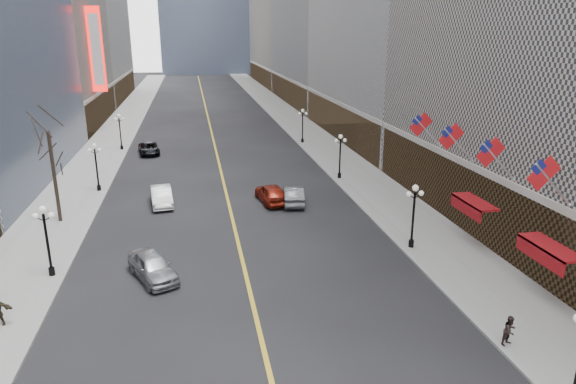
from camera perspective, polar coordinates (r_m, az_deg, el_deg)
name	(u,v)px	position (r m, az deg, el deg)	size (l,w,h in m)	color
sidewalk_east	(312,137)	(74.28, 2.63, 6.18)	(6.00, 230.00, 0.15)	gray
sidewalk_west	(109,144)	(73.24, -19.32, 5.05)	(6.00, 230.00, 0.15)	gray
lane_line	(210,128)	(82.25, -8.61, 7.05)	(0.25, 200.00, 0.02)	gold
streetlamp_east_1	(414,210)	(36.09, 13.80, -1.91)	(1.26, 0.44, 4.52)	black
streetlamp_east_2	(340,152)	(52.34, 5.81, 4.48)	(1.26, 0.44, 4.52)	black
streetlamp_east_3	(303,122)	(69.45, 1.64, 7.77)	(1.26, 0.44, 4.52)	black
streetlamp_west_1	(46,234)	(34.24, -25.29, -4.20)	(1.26, 0.44, 4.52)	black
streetlamp_west_2	(96,162)	(51.08, -20.56, 3.13)	(1.26, 0.44, 4.52)	black
streetlamp_west_3	(120,128)	(68.51, -18.18, 6.78)	(1.26, 0.44, 4.52)	black
flag_2	(546,176)	(30.06, 26.76, 1.56)	(2.87, 0.12, 2.87)	#B2B2B7
flag_3	(493,155)	(34.03, 21.81, 3.86)	(2.87, 0.12, 2.87)	#B2B2B7
flag_4	(453,139)	(38.24, 17.89, 5.65)	(2.87, 0.12, 2.87)	#B2B2B7
flag_5	(423,126)	(42.61, 14.75, 7.06)	(2.87, 0.12, 2.87)	#B2B2B7
awning_b	(548,249)	(31.81, 26.88, -5.68)	(1.40, 4.00, 0.93)	maroon
awning_c	(472,203)	(37.98, 19.76, -1.20)	(1.40, 4.00, 0.93)	maroon
theatre_marquee	(96,50)	(82.00, -20.53, 14.59)	(2.00, 0.55, 12.00)	red
tree_west_far	(50,146)	(43.10, -24.93, 4.69)	(3.60, 3.60, 7.92)	#2D231C
car_nb_near	(153,266)	(32.73, -14.81, -7.99)	(1.93, 4.80, 1.64)	gray
car_nb_mid	(162,196)	(46.09, -13.88, -0.44)	(1.70, 4.87, 1.61)	silver
car_nb_far	(149,149)	(65.85, -15.20, 4.68)	(2.33, 5.04, 1.40)	black
car_sb_mid	(271,193)	(45.40, -1.88, -0.13)	(2.01, 5.01, 1.71)	maroon
car_sb_far	(294,195)	(45.13, 0.62, -0.30)	(1.69, 4.85, 1.60)	#464B4D
ped_east_walk	(510,331)	(27.46, 23.44, -13.94)	(0.73, 0.40, 1.51)	black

